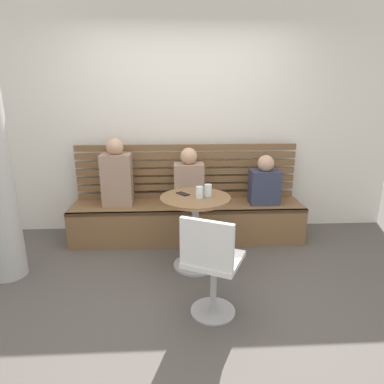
# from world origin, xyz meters

# --- Properties ---
(ground) EXTENTS (8.00, 8.00, 0.00)m
(ground) POSITION_xyz_m (0.00, 0.00, 0.00)
(ground) COLOR #514C47
(back_wall) EXTENTS (5.20, 0.10, 2.90)m
(back_wall) POSITION_xyz_m (0.00, 1.64, 1.45)
(back_wall) COLOR silver
(back_wall) RESTS_ON ground
(booth_bench) EXTENTS (2.70, 0.52, 0.44)m
(booth_bench) POSITION_xyz_m (0.00, 1.20, 0.22)
(booth_bench) COLOR brown
(booth_bench) RESTS_ON ground
(booth_backrest) EXTENTS (2.65, 0.04, 0.67)m
(booth_backrest) POSITION_xyz_m (0.00, 1.44, 0.78)
(booth_backrest) COLOR brown
(booth_backrest) RESTS_ON booth_bench
(cafe_table) EXTENTS (0.68, 0.68, 0.74)m
(cafe_table) POSITION_xyz_m (0.05, 0.53, 0.52)
(cafe_table) COLOR #ADADB2
(cafe_table) RESTS_ON ground
(white_chair) EXTENTS (0.53, 0.53, 0.85)m
(white_chair) POSITION_xyz_m (0.12, -0.28, 0.46)
(white_chair) COLOR #ADADB2
(white_chair) RESTS_ON ground
(person_adult) EXTENTS (0.34, 0.22, 0.78)m
(person_adult) POSITION_xyz_m (-0.81, 1.23, 0.79)
(person_adult) COLOR #9E7F6B
(person_adult) RESTS_ON booth_bench
(person_child_left) EXTENTS (0.34, 0.22, 0.67)m
(person_child_left) POSITION_xyz_m (0.02, 1.18, 0.74)
(person_child_left) COLOR #9E7F6B
(person_child_left) RESTS_ON booth_bench
(person_child_middle) EXTENTS (0.34, 0.22, 0.58)m
(person_child_middle) POSITION_xyz_m (0.90, 1.19, 0.69)
(person_child_middle) COLOR #333851
(person_child_middle) RESTS_ON booth_bench
(cup_glass_tall) EXTENTS (0.07, 0.07, 0.12)m
(cup_glass_tall) POSITION_xyz_m (0.17, 0.54, 0.80)
(cup_glass_tall) COLOR silver
(cup_glass_tall) RESTS_ON cafe_table
(cup_water_clear) EXTENTS (0.07, 0.07, 0.11)m
(cup_water_clear) POSITION_xyz_m (0.09, 0.50, 0.80)
(cup_water_clear) COLOR white
(cup_water_clear) RESTS_ON cafe_table
(phone_on_table) EXTENTS (0.14, 0.15, 0.01)m
(phone_on_table) POSITION_xyz_m (-0.07, 0.62, 0.74)
(phone_on_table) COLOR black
(phone_on_table) RESTS_ON cafe_table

